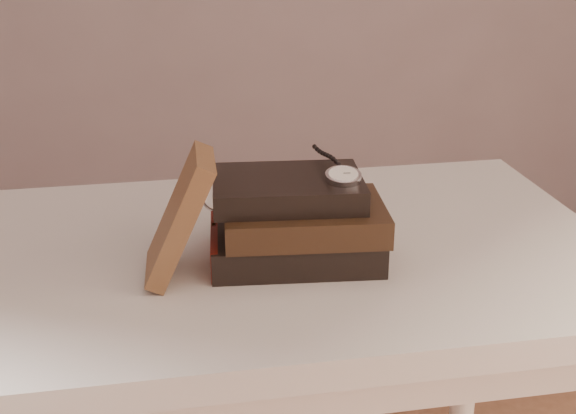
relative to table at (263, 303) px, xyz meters
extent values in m
cube|color=beige|center=(0.00, 0.00, 0.07)|extent=(1.00, 0.60, 0.04)
cube|color=white|center=(0.00, 0.00, 0.01)|extent=(0.88, 0.49, 0.08)
cylinder|color=white|center=(0.45, 0.25, -0.30)|extent=(0.05, 0.05, 0.71)
cube|color=black|center=(0.04, -0.04, 0.11)|extent=(0.24, 0.18, 0.04)
cube|color=#F8EACB|center=(0.04, -0.04, 0.11)|extent=(0.23, 0.16, 0.03)
cube|color=gold|center=(-0.07, -0.01, 0.11)|extent=(0.01, 0.01, 0.04)
cube|color=maroon|center=(-0.07, -0.03, 0.11)|extent=(0.02, 0.14, 0.04)
cube|color=black|center=(0.05, -0.05, 0.15)|extent=(0.23, 0.17, 0.04)
cube|color=#F8EACB|center=(0.05, -0.05, 0.15)|extent=(0.22, 0.15, 0.03)
cube|color=gold|center=(-0.05, -0.02, 0.15)|extent=(0.01, 0.01, 0.04)
cube|color=black|center=(0.03, -0.03, 0.19)|extent=(0.21, 0.16, 0.03)
cube|color=#F8EACB|center=(0.03, -0.03, 0.19)|extent=(0.20, 0.14, 0.03)
cube|color=gold|center=(-0.06, 0.00, 0.19)|extent=(0.01, 0.01, 0.03)
cube|color=#4A2E1C|center=(-0.12, -0.07, 0.18)|extent=(0.10, 0.11, 0.17)
cylinder|color=silver|center=(0.10, -0.06, 0.21)|extent=(0.05, 0.05, 0.02)
cylinder|color=white|center=(0.10, -0.06, 0.22)|extent=(0.04, 0.04, 0.01)
torus|color=silver|center=(0.10, -0.06, 0.22)|extent=(0.05, 0.05, 0.01)
cylinder|color=silver|center=(0.10, -0.04, 0.21)|extent=(0.01, 0.01, 0.01)
cube|color=black|center=(0.10, -0.06, 0.22)|extent=(0.00, 0.01, 0.00)
cube|color=black|center=(0.10, -0.06, 0.22)|extent=(0.01, 0.00, 0.00)
sphere|color=black|center=(0.10, -0.03, 0.22)|extent=(0.01, 0.01, 0.01)
sphere|color=black|center=(0.10, -0.02, 0.22)|extent=(0.01, 0.01, 0.01)
sphere|color=black|center=(0.10, -0.01, 0.22)|extent=(0.01, 0.01, 0.01)
sphere|color=black|center=(0.10, 0.00, 0.22)|extent=(0.01, 0.01, 0.01)
sphere|color=black|center=(0.09, 0.01, 0.22)|extent=(0.01, 0.01, 0.01)
sphere|color=black|center=(0.09, 0.02, 0.22)|extent=(0.01, 0.01, 0.01)
sphere|color=black|center=(0.09, 0.03, 0.22)|extent=(0.01, 0.01, 0.01)
sphere|color=black|center=(0.09, 0.04, 0.22)|extent=(0.01, 0.01, 0.01)
sphere|color=black|center=(0.09, 0.05, 0.22)|extent=(0.01, 0.01, 0.01)
sphere|color=black|center=(0.09, 0.06, 0.22)|extent=(0.01, 0.01, 0.01)
torus|color=silver|center=(-0.06, 0.04, 0.16)|extent=(0.05, 0.02, 0.05)
torus|color=silver|center=(-0.01, 0.03, 0.16)|extent=(0.05, 0.02, 0.05)
cylinder|color=silver|center=(-0.03, 0.04, 0.16)|extent=(0.01, 0.00, 0.00)
cylinder|color=silver|center=(-0.07, 0.09, 0.15)|extent=(0.01, 0.10, 0.02)
cylinder|color=silver|center=(0.02, 0.08, 0.15)|extent=(0.01, 0.10, 0.02)
camera|label=1|loc=(-0.14, -0.98, 0.55)|focal=47.80mm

